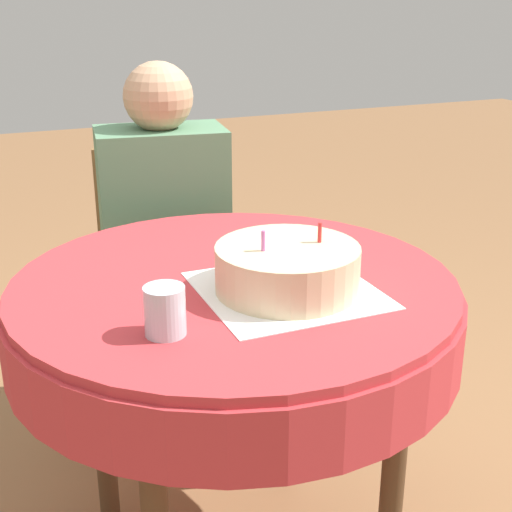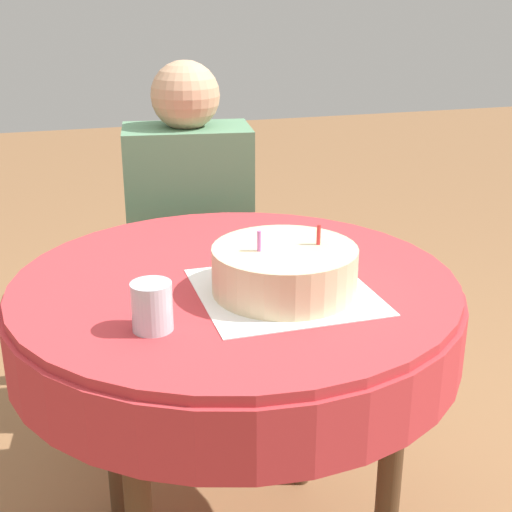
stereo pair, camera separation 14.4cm
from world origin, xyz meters
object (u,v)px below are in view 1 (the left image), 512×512
object	(u,v)px
person	(165,219)
birthday_cake	(287,268)
drinking_glass	(165,311)
chair	(164,274)

from	to	relation	value
person	birthday_cake	size ratio (longest dim) A/B	3.97
drinking_glass	chair	bearing A→B (deg)	74.96
birthday_cake	drinking_glass	xyz separation A→B (m)	(-0.27, -0.09, -0.00)
chair	person	xyz separation A→B (m)	(-0.01, -0.09, 0.21)
birthday_cake	drinking_glass	distance (m)	0.29
chair	birthday_cake	xyz separation A→B (m)	(0.02, -0.87, 0.33)
birthday_cake	drinking_glass	bearing A→B (deg)	-161.89
birthday_cake	drinking_glass	size ratio (longest dim) A/B	3.24
person	drinking_glass	world-z (taller)	person
chair	person	size ratio (longest dim) A/B	0.76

